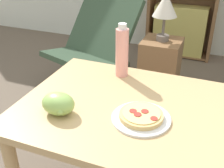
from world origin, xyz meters
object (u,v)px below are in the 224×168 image
Objects in this scene: drink_bottle at (122,52)px; lounge_chair_near at (92,62)px; table_lamp at (165,7)px; side_table at (160,70)px; grape_bunch at (58,104)px; pizza_on_plate at (141,117)px.

lounge_chair_near is (-0.66, 0.98, -0.58)m from drink_bottle.
drink_bottle is 0.70× the size of table_lamp.
grape_bunch is at bearing -95.22° from side_table.
table_lamp is (-0.21, 1.40, 0.13)m from pizza_on_plate.
lounge_chair_near is at bearing -174.22° from table_lamp.
table_lamp is (0.01, 1.04, 0.00)m from drink_bottle.
lounge_chair_near is (-0.53, 1.42, -0.49)m from grape_bunch.
drink_bottle reaches higher than side_table.
grape_bunch is 1.50m from table_lamp.
lounge_chair_near is at bearing 123.17° from pizza_on_plate.
grape_bunch is 0.36× the size of table_lamp.
side_table is at bearing 98.55° from pizza_on_plate.
drink_bottle reaches higher than table_lamp.
grape_bunch is at bearing -95.22° from table_lamp.
table_lamp reaches higher than lounge_chair_near.
grape_bunch is at bearing -106.22° from drink_bottle.
side_table is 0.58m from table_lamp.
drink_bottle is at bearing 121.19° from pizza_on_plate.
pizza_on_plate is at bearing -58.81° from drink_bottle.
side_table is at bearing 84.78° from grape_bunch.
grape_bunch is (-0.35, -0.09, 0.03)m from pizza_on_plate.
grape_bunch reaches higher than pizza_on_plate.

